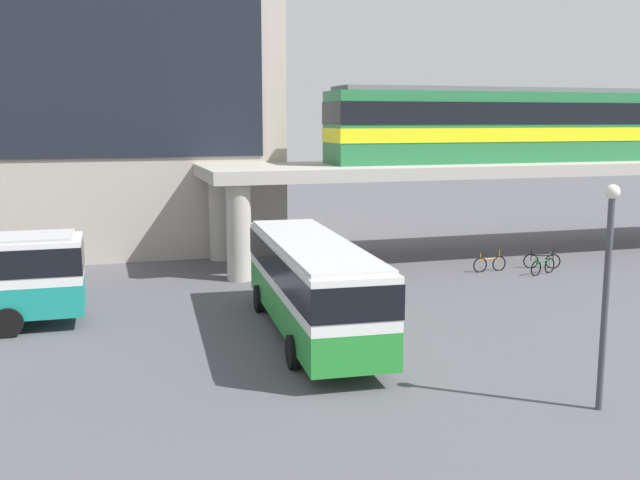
{
  "coord_description": "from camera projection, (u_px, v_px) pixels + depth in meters",
  "views": [
    {
      "loc": [
        -6.93,
        -20.42,
        7.16
      ],
      "look_at": [
        1.88,
        8.44,
        2.2
      ],
      "focal_mm": 41.42,
      "sensor_mm": 36.0,
      "label": 1
    }
  ],
  "objects": [
    {
      "name": "train",
      "position": [
        505.0,
        124.0,
        38.75
      ],
      "size": [
        19.29,
        2.96,
        3.84
      ],
      "color": "#26723F",
      "rests_on": "elevated_platform"
    },
    {
      "name": "lamp_post",
      "position": [
        607.0,
        277.0,
        17.87
      ],
      "size": [
        0.36,
        0.36,
        5.63
      ],
      "color": "#3F3F44",
      "rests_on": "ground_plane"
    },
    {
      "name": "bicycle_black",
      "position": [
        542.0,
        261.0,
        35.78
      ],
      "size": [
        1.7,
        0.67,
        1.04
      ],
      "color": "black",
      "rests_on": "ground_plane"
    },
    {
      "name": "bicycle_orange",
      "position": [
        490.0,
        264.0,
        34.99
      ],
      "size": [
        1.79,
        0.17,
        1.04
      ],
      "color": "black",
      "rests_on": "ground_plane"
    },
    {
      "name": "ground_plane",
      "position": [
        268.0,
        287.0,
        31.87
      ],
      "size": [
        120.0,
        120.0,
        0.0
      ],
      "primitive_type": "plane",
      "color": "#515156"
    },
    {
      "name": "elevated_platform",
      "position": [
        515.0,
        173.0,
        39.37
      ],
      "size": [
        33.32,
        6.76,
        4.92
      ],
      "color": "#ADA89E",
      "rests_on": "ground_plane"
    },
    {
      "name": "station_building",
      "position": [
        27.0,
        72.0,
        41.56
      ],
      "size": [
        26.2,
        15.8,
        19.53
      ],
      "color": "#B2A899",
      "rests_on": "ground_plane"
    },
    {
      "name": "bus_main",
      "position": [
        312.0,
        277.0,
        24.35
      ],
      "size": [
        3.27,
        11.18,
        3.22
      ],
      "color": "#268C33",
      "rests_on": "ground_plane"
    },
    {
      "name": "bicycle_green",
      "position": [
        543.0,
        267.0,
        34.37
      ],
      "size": [
        1.69,
        0.7,
        1.04
      ],
      "color": "black",
      "rests_on": "ground_plane"
    }
  ]
}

